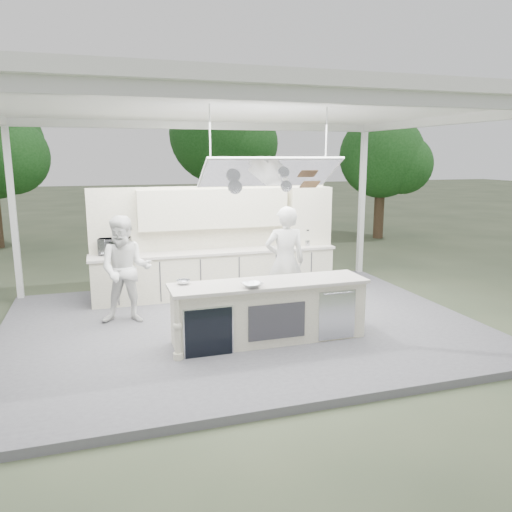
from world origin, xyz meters
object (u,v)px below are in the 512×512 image
object	(u,v)px
demo_island	(268,311)
back_counter	(217,272)
sous_chef	(126,270)
head_chef	(285,262)

from	to	relation	value
demo_island	back_counter	distance (m)	2.82
sous_chef	head_chef	bearing A→B (deg)	2.77
demo_island	sous_chef	bearing A→B (deg)	142.68
back_counter	head_chef	size ratio (longest dim) A/B	2.54
back_counter	sous_chef	world-z (taller)	sous_chef
demo_island	head_chef	xyz separation A→B (m)	(0.70, 1.11, 0.52)
sous_chef	demo_island	bearing A→B (deg)	-24.98
demo_island	sous_chef	xyz separation A→B (m)	(-2.06, 1.57, 0.46)
demo_island	back_counter	size ratio (longest dim) A/B	0.61
head_chef	demo_island	bearing A→B (deg)	66.74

